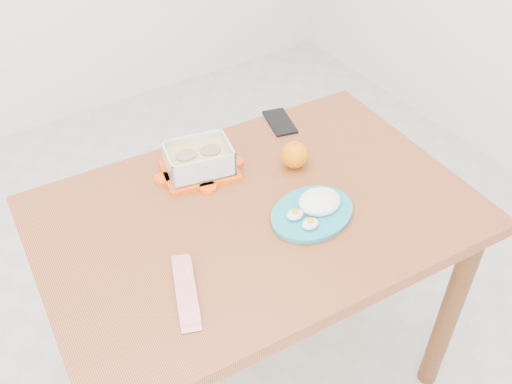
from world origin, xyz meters
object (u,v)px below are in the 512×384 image
dining_table (256,240)px  food_container (199,160)px  orange_fruit (295,155)px  rice_plate (315,208)px  smartphone (280,122)px

dining_table → food_container: food_container is taller
food_container → orange_fruit: food_container is taller
orange_fruit → rice_plate: orange_fruit is taller
orange_fruit → rice_plate: bearing=-111.2°
food_container → orange_fruit: (0.24, -0.12, -0.00)m
dining_table → orange_fruit: (0.19, 0.09, 0.15)m
food_container → orange_fruit: bearing=-14.5°
food_container → rice_plate: size_ratio=0.88×
orange_fruit → rice_plate: 0.20m
smartphone → food_container: bearing=-151.8°
orange_fruit → rice_plate: size_ratio=0.30×
dining_table → rice_plate: size_ratio=4.42×
orange_fruit → rice_plate: (-0.07, -0.19, -0.02)m
orange_fruit → smartphone: 0.22m
food_container → smartphone: bearing=25.9°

